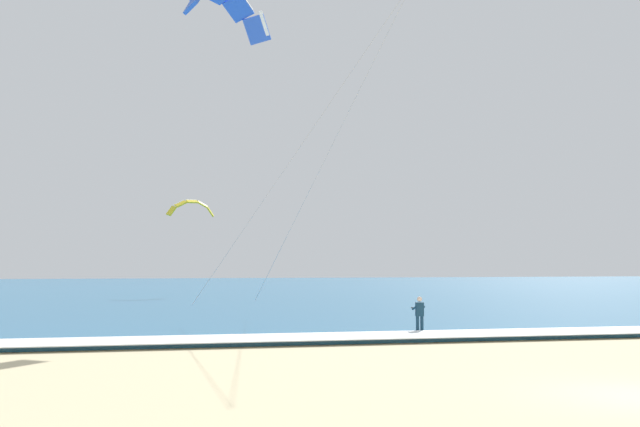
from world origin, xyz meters
name	(u,v)px	position (x,y,z in m)	size (l,w,h in m)	color
sea	(258,289)	(0.00, 72.42, 0.10)	(200.00, 120.00, 0.20)	teal
surf_foam	(438,334)	(0.00, 13.42, 0.22)	(200.00, 3.05, 0.04)	white
surfboard	(420,335)	(-0.22, 15.05, 0.03)	(0.48, 1.41, 0.09)	#E04C38
kitesurfer	(420,314)	(-0.22, 15.07, 0.94)	(0.55, 0.53, 1.69)	#143347
kite_primary	(225,5)	(-8.22, 21.95, 16.52)	(10.20, 9.00, 16.37)	blue
kite_distant	(191,206)	(-8.66, 53.07, 8.38)	(4.45, 1.73, 1.63)	yellow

